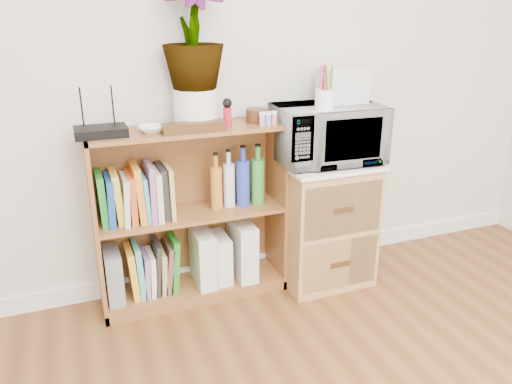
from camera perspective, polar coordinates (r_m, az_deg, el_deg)
skirting_board at (r=3.07m, az=-1.28°, el=-8.17°), size 4.00×0.02×0.10m
bookshelf at (r=2.68m, az=-7.40°, el=-2.70°), size 1.00×0.30×0.95m
wicker_unit at (r=2.91m, az=7.57°, el=-3.44°), size 0.50×0.45×0.70m
microwave at (r=2.74m, az=8.17°, el=6.60°), size 0.58×0.40×0.31m
pen_cup at (r=2.57m, az=7.80°, el=10.42°), size 0.09×0.09×0.10m
small_appliance at (r=2.80m, az=9.84°, el=11.94°), size 0.23×0.19×0.18m
router at (r=2.45m, az=-17.31°, el=6.61°), size 0.24×0.16×0.04m
white_bowl at (r=2.46m, az=-11.84°, el=7.05°), size 0.13×0.13×0.03m
plant_pot at (r=2.54m, az=-6.87°, el=9.54°), size 0.22×0.22×0.19m
potted_plant at (r=2.50m, az=-7.23°, el=17.63°), size 0.30×0.30×0.53m
trinket_box at (r=2.43m, az=-7.11°, el=7.35°), size 0.30×0.08×0.05m
kokeshi_doll at (r=2.53m, az=-3.28°, el=8.55°), size 0.04×0.04×0.10m
wooden_bowl at (r=2.64m, az=0.09°, el=8.75°), size 0.12×0.12×0.07m
paint_jars at (r=2.56m, az=1.39°, el=8.30°), size 0.12×0.04×0.06m
file_box at (r=2.74m, az=-15.98°, el=-9.05°), size 0.08×0.22×0.27m
magazine_holder_left at (r=2.78m, az=-6.10°, el=-7.40°), size 0.10×0.25×0.31m
magazine_holder_mid at (r=2.82m, az=-4.15°, el=-7.44°), size 0.09×0.22×0.27m
magazine_holder_right at (r=2.84m, az=-1.58°, el=-6.48°), size 0.10×0.26×0.33m
cookbooks at (r=2.57m, az=-13.60°, el=-0.34°), size 0.36×0.20×0.29m
liquor_bottles at (r=2.68m, az=-2.02°, el=1.66°), size 0.30×0.07×0.32m
lower_books at (r=2.76m, az=-11.70°, el=-8.55°), size 0.27×0.19×0.30m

